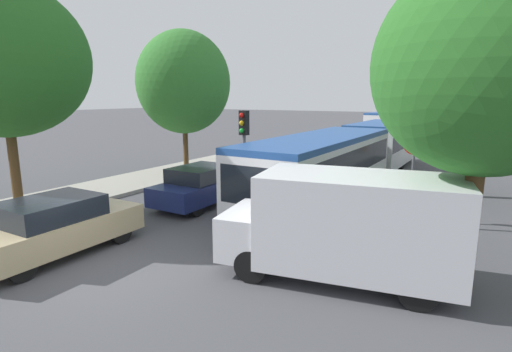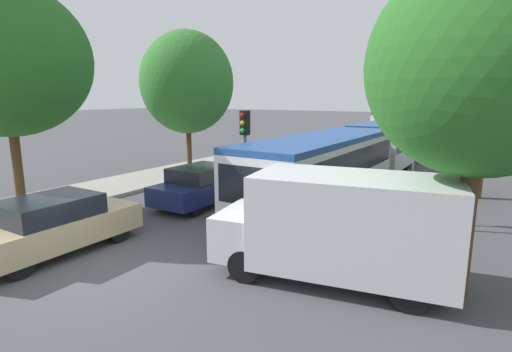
{
  "view_description": "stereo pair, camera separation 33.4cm",
  "coord_description": "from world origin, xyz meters",
  "px_view_note": "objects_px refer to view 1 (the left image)",
  "views": [
    {
      "loc": [
        7.05,
        -5.47,
        3.9
      ],
      "look_at": [
        0.2,
        6.21,
        1.2
      ],
      "focal_mm": 28.0,
      "sensor_mm": 36.0,
      "label": 1
    },
    {
      "loc": [
        7.34,
        -5.3,
        3.9
      ],
      "look_at": [
        0.2,
        6.21,
        1.2
      ],
      "focal_mm": 28.0,
      "sensor_mm": 36.0,
      "label": 2
    }
  ],
  "objects_px": {
    "tree_left_mid": "(183,82)",
    "no_entry_sign": "(413,163)",
    "white_van": "(347,224)",
    "traffic_light": "(244,135)",
    "tree_right_far": "(498,77)",
    "articulated_bus": "(352,153)",
    "tree_right_near": "(487,67)",
    "queued_car_navy": "(202,185)",
    "tree_left_near": "(2,60)",
    "city_bus_rear": "(392,121)",
    "queued_car_green": "(348,141)",
    "tree_right_mid": "(486,71)",
    "queued_car_silver": "(270,163)",
    "queued_car_tan": "(55,226)",
    "direction_sign_post": "(464,144)",
    "queued_car_blue": "(318,150)"
  },
  "relations": [
    {
      "from": "queued_car_blue",
      "to": "tree_left_near",
      "type": "height_order",
      "value": "tree_left_near"
    },
    {
      "from": "queued_car_silver",
      "to": "articulated_bus",
      "type": "bearing_deg",
      "value": -83.63
    },
    {
      "from": "queued_car_tan",
      "to": "direction_sign_post",
      "type": "relative_size",
      "value": 1.16
    },
    {
      "from": "tree_left_near",
      "to": "queued_car_blue",
      "type": "bearing_deg",
      "value": 75.76
    },
    {
      "from": "queued_car_silver",
      "to": "traffic_light",
      "type": "relative_size",
      "value": 1.22
    },
    {
      "from": "traffic_light",
      "to": "no_entry_sign",
      "type": "bearing_deg",
      "value": 100.41
    },
    {
      "from": "tree_left_mid",
      "to": "no_entry_sign",
      "type": "bearing_deg",
      "value": -11.88
    },
    {
      "from": "tree_right_near",
      "to": "tree_right_far",
      "type": "bearing_deg",
      "value": 89.28
    },
    {
      "from": "city_bus_rear",
      "to": "white_van",
      "type": "xyz_separation_m",
      "value": [
        6.57,
        -35.68,
        -0.13
      ]
    },
    {
      "from": "queued_car_blue",
      "to": "tree_left_near",
      "type": "relative_size",
      "value": 0.55
    },
    {
      "from": "queued_car_tan",
      "to": "tree_left_near",
      "type": "relative_size",
      "value": 0.57
    },
    {
      "from": "tree_left_near",
      "to": "tree_right_far",
      "type": "height_order",
      "value": "tree_right_far"
    },
    {
      "from": "city_bus_rear",
      "to": "white_van",
      "type": "distance_m",
      "value": 36.28
    },
    {
      "from": "queued_car_tan",
      "to": "tree_left_mid",
      "type": "relative_size",
      "value": 0.59
    },
    {
      "from": "queued_car_navy",
      "to": "white_van",
      "type": "xyz_separation_m",
      "value": [
        6.45,
        -3.29,
        0.52
      ]
    },
    {
      "from": "queued_car_silver",
      "to": "traffic_light",
      "type": "bearing_deg",
      "value": -164.79
    },
    {
      "from": "queued_car_blue",
      "to": "queued_car_silver",
      "type": "bearing_deg",
      "value": 178.83
    },
    {
      "from": "traffic_light",
      "to": "tree_left_near",
      "type": "relative_size",
      "value": 0.46
    },
    {
      "from": "queued_car_green",
      "to": "white_van",
      "type": "relative_size",
      "value": 0.81
    },
    {
      "from": "queued_car_navy",
      "to": "traffic_light",
      "type": "xyz_separation_m",
      "value": [
        1.01,
        1.27,
        1.77
      ]
    },
    {
      "from": "direction_sign_post",
      "to": "tree_right_mid",
      "type": "xyz_separation_m",
      "value": [
        0.26,
        4.65,
        2.27
      ]
    },
    {
      "from": "tree_right_near",
      "to": "queued_car_green",
      "type": "bearing_deg",
      "value": 113.9
    },
    {
      "from": "articulated_bus",
      "to": "white_van",
      "type": "height_order",
      "value": "articulated_bus"
    },
    {
      "from": "articulated_bus",
      "to": "tree_left_mid",
      "type": "height_order",
      "value": "tree_left_mid"
    },
    {
      "from": "city_bus_rear",
      "to": "queued_car_green",
      "type": "xyz_separation_m",
      "value": [
        0.12,
        -15.35,
        -0.62
      ]
    },
    {
      "from": "queued_car_silver",
      "to": "queued_car_green",
      "type": "relative_size",
      "value": 0.97
    },
    {
      "from": "queued_car_green",
      "to": "traffic_light",
      "type": "xyz_separation_m",
      "value": [
        1.0,
        -15.77,
        1.75
      ]
    },
    {
      "from": "white_van",
      "to": "queued_car_navy",
      "type": "bearing_deg",
      "value": -37.2
    },
    {
      "from": "direction_sign_post",
      "to": "tree_right_near",
      "type": "relative_size",
      "value": 0.56
    },
    {
      "from": "white_van",
      "to": "no_entry_sign",
      "type": "xyz_separation_m",
      "value": [
        0.46,
        5.09,
        0.64
      ]
    },
    {
      "from": "traffic_light",
      "to": "tree_right_far",
      "type": "bearing_deg",
      "value": 158.4
    },
    {
      "from": "direction_sign_post",
      "to": "city_bus_rear",
      "type": "bearing_deg",
      "value": -73.9
    },
    {
      "from": "articulated_bus",
      "to": "queued_car_tan",
      "type": "xyz_separation_m",
      "value": [
        -3.93,
        -11.63,
        -0.71
      ]
    },
    {
      "from": "white_van",
      "to": "no_entry_sign",
      "type": "relative_size",
      "value": 1.87
    },
    {
      "from": "articulated_bus",
      "to": "queued_car_navy",
      "type": "height_order",
      "value": "articulated_bus"
    },
    {
      "from": "articulated_bus",
      "to": "tree_right_near",
      "type": "xyz_separation_m",
      "value": [
        5.02,
        -8.63,
        2.99
      ]
    },
    {
      "from": "traffic_light",
      "to": "direction_sign_post",
      "type": "xyz_separation_m",
      "value": [
        7.26,
        0.43,
        0.05
      ]
    },
    {
      "from": "articulated_bus",
      "to": "tree_right_far",
      "type": "distance_m",
      "value": 12.66
    },
    {
      "from": "queued_car_silver",
      "to": "no_entry_sign",
      "type": "bearing_deg",
      "value": -118.21
    },
    {
      "from": "city_bus_rear",
      "to": "queued_car_tan",
      "type": "distance_m",
      "value": 38.01
    },
    {
      "from": "queued_car_navy",
      "to": "tree_right_mid",
      "type": "bearing_deg",
      "value": -53.53
    },
    {
      "from": "white_van",
      "to": "tree_right_mid",
      "type": "height_order",
      "value": "tree_right_mid"
    },
    {
      "from": "queued_car_green",
      "to": "traffic_light",
      "type": "height_order",
      "value": "traffic_light"
    },
    {
      "from": "tree_right_mid",
      "to": "tree_right_far",
      "type": "bearing_deg",
      "value": 87.65
    },
    {
      "from": "no_entry_sign",
      "to": "queued_car_blue",
      "type": "bearing_deg",
      "value": -144.34
    },
    {
      "from": "tree_right_far",
      "to": "city_bus_rear",
      "type": "bearing_deg",
      "value": 120.45
    },
    {
      "from": "white_van",
      "to": "tree_left_mid",
      "type": "xyz_separation_m",
      "value": [
        -10.71,
        7.44,
        3.34
      ]
    },
    {
      "from": "queued_car_tan",
      "to": "queued_car_silver",
      "type": "relative_size",
      "value": 1.01
    },
    {
      "from": "city_bus_rear",
      "to": "queued_car_blue",
      "type": "relative_size",
      "value": 2.75
    },
    {
      "from": "no_entry_sign",
      "to": "tree_right_far",
      "type": "height_order",
      "value": "tree_right_far"
    }
  ]
}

